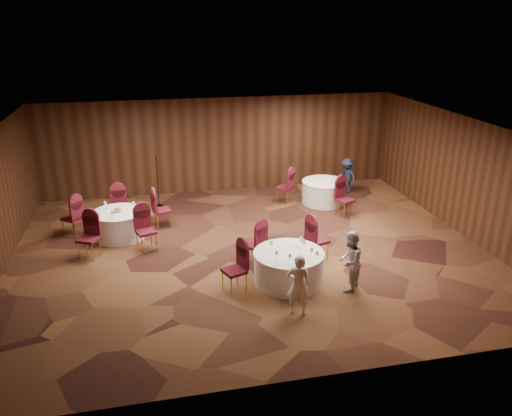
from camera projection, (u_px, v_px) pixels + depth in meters
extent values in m
plane|color=black|center=(250.00, 251.00, 12.98)|extent=(12.00, 12.00, 0.00)
plane|color=silver|center=(250.00, 129.00, 11.82)|extent=(12.00, 12.00, 0.00)
plane|color=black|center=(220.00, 145.00, 16.96)|extent=(12.00, 0.00, 12.00)
plane|color=black|center=(314.00, 296.00, 7.84)|extent=(12.00, 0.00, 12.00)
plane|color=black|center=(465.00, 177.00, 13.59)|extent=(0.00, 10.00, 10.00)
cylinder|color=silver|center=(289.00, 268.00, 11.34)|extent=(1.57, 1.57, 0.72)
cylinder|color=silver|center=(289.00, 253.00, 11.21)|extent=(1.60, 1.60, 0.03)
cylinder|color=silver|center=(119.00, 225.00, 13.67)|extent=(1.39, 1.39, 0.72)
cylinder|color=silver|center=(118.00, 212.00, 13.54)|extent=(1.42, 1.42, 0.03)
cylinder|color=silver|center=(324.00, 192.00, 16.17)|extent=(1.41, 1.41, 0.72)
cylinder|color=silver|center=(324.00, 182.00, 16.04)|extent=(1.43, 1.43, 0.03)
cylinder|color=silver|center=(301.00, 246.00, 11.53)|extent=(0.06, 0.06, 0.01)
cylinder|color=silver|center=(301.00, 244.00, 11.50)|extent=(0.01, 0.01, 0.11)
cone|color=silver|center=(301.00, 239.00, 11.47)|extent=(0.08, 0.08, 0.10)
cylinder|color=silver|center=(271.00, 249.00, 11.36)|extent=(0.06, 0.06, 0.01)
cylinder|color=silver|center=(271.00, 247.00, 11.34)|extent=(0.01, 0.01, 0.11)
cone|color=silver|center=(271.00, 243.00, 11.30)|extent=(0.08, 0.08, 0.10)
cylinder|color=silver|center=(311.00, 256.00, 11.06)|extent=(0.06, 0.06, 0.01)
cylinder|color=silver|center=(311.00, 253.00, 11.04)|extent=(0.01, 0.01, 0.11)
cone|color=silver|center=(312.00, 249.00, 11.00)|extent=(0.08, 0.08, 0.10)
cylinder|color=silver|center=(290.00, 262.00, 10.77)|extent=(0.06, 0.06, 0.01)
cylinder|color=silver|center=(290.00, 260.00, 10.75)|extent=(0.01, 0.01, 0.11)
cone|color=silver|center=(290.00, 255.00, 10.72)|extent=(0.08, 0.08, 0.10)
cylinder|color=silver|center=(277.00, 259.00, 10.91)|extent=(0.06, 0.06, 0.01)
cylinder|color=silver|center=(277.00, 257.00, 10.88)|extent=(0.01, 0.01, 0.11)
cone|color=silver|center=(277.00, 252.00, 10.85)|extent=(0.08, 0.08, 0.10)
cylinder|color=white|center=(298.00, 264.00, 10.68)|extent=(0.15, 0.15, 0.01)
sphere|color=#9E6B33|center=(298.00, 262.00, 10.67)|extent=(0.08, 0.08, 0.08)
cylinder|color=white|center=(317.00, 254.00, 11.12)|extent=(0.15, 0.15, 0.01)
sphere|color=#9E6B33|center=(317.00, 252.00, 11.10)|extent=(0.08, 0.08, 0.08)
cylinder|color=white|center=(304.00, 243.00, 11.65)|extent=(0.15, 0.15, 0.01)
sphere|color=#9E6B33|center=(304.00, 242.00, 11.63)|extent=(0.08, 0.08, 0.08)
cylinder|color=silver|center=(134.00, 209.00, 13.72)|extent=(0.06, 0.06, 0.01)
cylinder|color=silver|center=(134.00, 207.00, 13.69)|extent=(0.01, 0.01, 0.11)
cone|color=silver|center=(134.00, 204.00, 13.66)|extent=(0.08, 0.08, 0.10)
cylinder|color=silver|center=(106.00, 209.00, 13.72)|extent=(0.06, 0.06, 0.01)
cylinder|color=silver|center=(105.00, 207.00, 13.70)|extent=(0.01, 0.01, 0.11)
cone|color=silver|center=(105.00, 203.00, 13.67)|extent=(0.08, 0.08, 0.10)
cylinder|color=silver|center=(113.00, 218.00, 13.09)|extent=(0.06, 0.06, 0.01)
cylinder|color=silver|center=(113.00, 216.00, 13.07)|extent=(0.01, 0.01, 0.11)
cone|color=silver|center=(112.00, 213.00, 13.04)|extent=(0.08, 0.08, 0.10)
cylinder|color=olive|center=(118.00, 211.00, 13.53)|extent=(0.22, 0.22, 0.06)
sphere|color=#9E6B33|center=(116.00, 209.00, 13.52)|extent=(0.07, 0.07, 0.07)
sphere|color=#9E6B33|center=(119.00, 209.00, 13.49)|extent=(0.07, 0.07, 0.07)
cylinder|color=silver|center=(332.00, 183.00, 15.85)|extent=(0.06, 0.06, 0.01)
cylinder|color=silver|center=(332.00, 181.00, 15.82)|extent=(0.01, 0.01, 0.11)
cone|color=silver|center=(332.00, 178.00, 15.79)|extent=(0.08, 0.08, 0.10)
cylinder|color=black|center=(159.00, 205.00, 16.05)|extent=(0.24, 0.24, 0.02)
cylinder|color=black|center=(158.00, 181.00, 15.76)|extent=(0.02, 0.02, 1.60)
cylinder|color=black|center=(156.00, 157.00, 15.52)|extent=(0.04, 0.12, 0.04)
imported|color=silver|center=(299.00, 285.00, 10.00)|extent=(0.57, 0.47, 1.33)
imported|color=#B7B6BC|center=(350.00, 261.00, 10.90)|extent=(0.84, 0.86, 1.40)
imported|color=#161D33|center=(347.00, 176.00, 16.98)|extent=(0.74, 0.91, 1.23)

